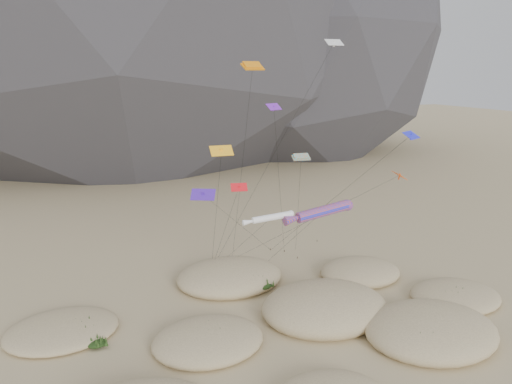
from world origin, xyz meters
The scene contains 9 objects.
ground centered at (0.00, 0.00, 0.00)m, with size 500.00×500.00×0.00m, color #CCB789.
dunes centered at (-1.30, 3.87, 0.73)m, with size 53.81×36.12×4.10m.
dune_grass centered at (-1.38, 3.11, 0.84)m, with size 42.62×29.53×1.50m.
kite_stakes centered at (3.03, 23.53, 0.15)m, with size 22.20×5.14×0.30m.
rainbow_tube_kite centered at (4.35, 8.23, 10.94)m, with size 8.98×13.87×11.94m.
white_tube_kite centered at (-1.79, 8.61, 10.91)m, with size 5.88×15.72×11.51m.
orange_parafoil centered at (-1.76, 13.25, 26.37)m, with size 2.98×11.76×27.19m.
multi_parafoil centered at (3.92, 12.24, 16.31)m, with size 7.48×12.95×16.95m.
delta_kites centered at (2.93, 11.38, 17.43)m, with size 28.14×21.17×29.76m.
Camera 1 is at (-23.96, -37.38, 26.55)m, focal length 35.00 mm.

